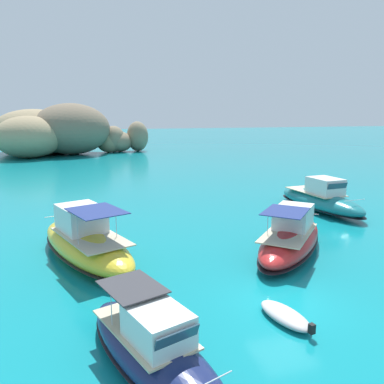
% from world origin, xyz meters
% --- Properties ---
extents(ground_plane, '(400.00, 400.00, 0.00)m').
position_xyz_m(ground_plane, '(0.00, 0.00, 0.00)').
color(ground_plane, '#0F7F89').
extents(islet_large, '(28.40, 26.34, 10.08)m').
position_xyz_m(islet_large, '(-12.10, 68.58, 4.34)').
color(islet_large, '#84755B').
rests_on(islet_large, ground).
extents(islet_small, '(12.24, 8.08, 6.42)m').
position_xyz_m(islet_small, '(2.64, 69.66, 2.66)').
color(islet_small, '#9E8966').
rests_on(islet_small, ground).
extents(motorboat_yellow, '(6.14, 10.51, 3.15)m').
position_xyz_m(motorboat_yellow, '(-7.79, 7.73, 1.00)').
color(motorboat_yellow, yellow).
rests_on(motorboat_yellow, ground).
extents(motorboat_red, '(8.43, 8.37, 2.86)m').
position_xyz_m(motorboat_red, '(3.53, 5.13, 0.91)').
color(motorboat_red, red).
rests_on(motorboat_red, ground).
extents(motorboat_teal, '(3.47, 9.79, 2.84)m').
position_xyz_m(motorboat_teal, '(11.32, 12.92, 0.95)').
color(motorboat_teal, '#19727A').
rests_on(motorboat_teal, ground).
extents(motorboat_navy, '(4.36, 7.75, 2.33)m').
position_xyz_m(motorboat_navy, '(-6.26, -2.56, 0.74)').
color(motorboat_navy, navy).
rests_on(motorboat_navy, ground).
extents(dinghy_tender, '(1.53, 2.87, 0.58)m').
position_xyz_m(dinghy_tender, '(-0.76, -1.32, 0.22)').
color(dinghy_tender, '#B2B2B2').
rests_on(dinghy_tender, ground).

